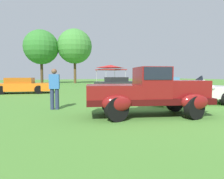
{
  "coord_description": "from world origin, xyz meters",
  "views": [
    {
      "loc": [
        -4.7,
        -5.26,
        1.43
      ],
      "look_at": [
        -0.81,
        1.87,
        0.83
      ],
      "focal_mm": 31.77,
      "sensor_mm": 36.0,
      "label": 1
    }
  ],
  "objects_px": {
    "show_car_orange": "(22,86)",
    "canopy_tent_left_field": "(111,67)",
    "show_car_skyblue": "(169,83)",
    "spectator_far_side": "(54,88)",
    "show_car_charcoal": "(118,83)",
    "neighbor_convertible": "(193,92)",
    "feature_pickup_truck": "(149,91)"
  },
  "relations": [
    {
      "from": "show_car_charcoal",
      "to": "canopy_tent_left_field",
      "type": "xyz_separation_m",
      "value": [
        2.11,
        5.37,
        1.82
      ]
    },
    {
      "from": "show_car_orange",
      "to": "neighbor_convertible",
      "type": "bearing_deg",
      "value": -55.61
    },
    {
      "from": "show_car_charcoal",
      "to": "show_car_skyblue",
      "type": "xyz_separation_m",
      "value": [
        5.43,
        -1.51,
        -0.0
      ]
    },
    {
      "from": "show_car_charcoal",
      "to": "spectator_far_side",
      "type": "relative_size",
      "value": 2.61
    },
    {
      "from": "neighbor_convertible",
      "to": "spectator_far_side",
      "type": "relative_size",
      "value": 2.77
    },
    {
      "from": "show_car_skyblue",
      "to": "canopy_tent_left_field",
      "type": "xyz_separation_m",
      "value": [
        -3.31,
        6.88,
        1.82
      ]
    },
    {
      "from": "neighbor_convertible",
      "to": "spectator_far_side",
      "type": "height_order",
      "value": "spectator_far_side"
    },
    {
      "from": "show_car_skyblue",
      "to": "spectator_far_side",
      "type": "relative_size",
      "value": 2.59
    },
    {
      "from": "neighbor_convertible",
      "to": "show_car_orange",
      "type": "bearing_deg",
      "value": 124.39
    },
    {
      "from": "show_car_orange",
      "to": "spectator_far_side",
      "type": "distance_m",
      "value": 8.63
    },
    {
      "from": "feature_pickup_truck",
      "to": "show_car_charcoal",
      "type": "height_order",
      "value": "feature_pickup_truck"
    },
    {
      "from": "show_car_skyblue",
      "to": "show_car_charcoal",
      "type": "bearing_deg",
      "value": 164.47
    },
    {
      "from": "show_car_skyblue",
      "to": "spectator_far_side",
      "type": "height_order",
      "value": "spectator_far_side"
    },
    {
      "from": "canopy_tent_left_field",
      "to": "feature_pickup_truck",
      "type": "bearing_deg",
      "value": -114.14
    },
    {
      "from": "show_car_orange",
      "to": "feature_pickup_truck",
      "type": "bearing_deg",
      "value": -74.5
    },
    {
      "from": "canopy_tent_left_field",
      "to": "show_car_skyblue",
      "type": "bearing_deg",
      "value": -64.29
    },
    {
      "from": "show_car_orange",
      "to": "canopy_tent_left_field",
      "type": "distance_m",
      "value": 12.1
    },
    {
      "from": "show_car_orange",
      "to": "show_car_charcoal",
      "type": "height_order",
      "value": "same"
    },
    {
      "from": "feature_pickup_truck",
      "to": "canopy_tent_left_field",
      "type": "relative_size",
      "value": 1.48
    },
    {
      "from": "canopy_tent_left_field",
      "to": "show_car_charcoal",
      "type": "bearing_deg",
      "value": -111.46
    },
    {
      "from": "canopy_tent_left_field",
      "to": "spectator_far_side",
      "type": "bearing_deg",
      "value": -126.05
    },
    {
      "from": "feature_pickup_truck",
      "to": "canopy_tent_left_field",
      "type": "xyz_separation_m",
      "value": [
        7.53,
        16.8,
        1.56
      ]
    },
    {
      "from": "spectator_far_side",
      "to": "neighbor_convertible",
      "type": "bearing_deg",
      "value": -14.21
    },
    {
      "from": "show_car_charcoal",
      "to": "neighbor_convertible",
      "type": "bearing_deg",
      "value": -98.97
    },
    {
      "from": "show_car_orange",
      "to": "show_car_charcoal",
      "type": "relative_size",
      "value": 1.06
    },
    {
      "from": "show_car_orange",
      "to": "show_car_charcoal",
      "type": "bearing_deg",
      "value": -0.44
    },
    {
      "from": "spectator_far_side",
      "to": "canopy_tent_left_field",
      "type": "bearing_deg",
      "value": 53.95
    },
    {
      "from": "feature_pickup_truck",
      "to": "show_car_orange",
      "type": "xyz_separation_m",
      "value": [
        -3.19,
        11.5,
        -0.26
      ]
    },
    {
      "from": "show_car_skyblue",
      "to": "neighbor_convertible",
      "type": "bearing_deg",
      "value": -129.08
    },
    {
      "from": "show_car_orange",
      "to": "show_car_charcoal",
      "type": "xyz_separation_m",
      "value": [
        8.61,
        -0.07,
        0.0
      ]
    },
    {
      "from": "show_car_charcoal",
      "to": "show_car_skyblue",
      "type": "distance_m",
      "value": 5.63
    },
    {
      "from": "feature_pickup_truck",
      "to": "spectator_far_side",
      "type": "relative_size",
      "value": 2.64
    }
  ]
}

